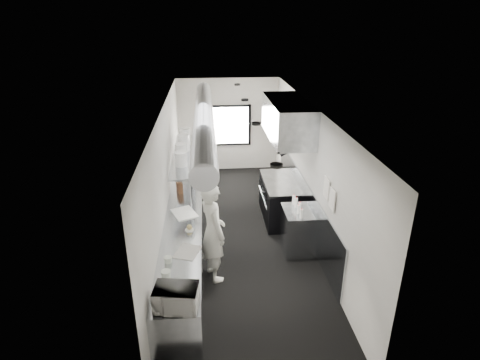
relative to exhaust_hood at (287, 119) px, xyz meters
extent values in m
cube|color=black|center=(-1.10, -0.70, -2.39)|extent=(3.00, 8.00, 0.01)
cube|color=white|center=(-1.10, -0.70, 0.41)|extent=(3.00, 8.00, 0.01)
cube|color=silver|center=(-1.10, 3.30, -0.99)|extent=(3.00, 0.02, 2.80)
cube|color=silver|center=(-1.10, -4.70, -0.99)|extent=(3.00, 0.02, 2.80)
cube|color=silver|center=(-2.60, -0.70, -0.99)|extent=(0.02, 8.00, 2.80)
cube|color=silver|center=(0.40, -0.70, -0.99)|extent=(0.02, 8.00, 2.80)
cube|color=gray|center=(0.38, -0.40, -1.84)|extent=(0.03, 5.50, 1.10)
cylinder|color=#989AA1|center=(-1.80, -0.30, 0.16)|extent=(0.40, 6.40, 0.40)
cube|color=white|center=(-1.10, 3.26, -0.99)|extent=(1.20, 0.03, 1.10)
cube|color=black|center=(-1.10, 3.28, -0.42)|extent=(1.36, 0.03, 0.08)
cube|color=black|center=(-1.10, 3.28, -1.57)|extent=(1.36, 0.03, 0.08)
cube|color=black|center=(-1.74, 3.28, -0.99)|extent=(0.08, 0.03, 1.25)
cube|color=black|center=(-0.46, 3.28, -0.99)|extent=(0.08, 0.03, 1.25)
cube|color=gray|center=(0.00, 0.00, 0.01)|extent=(0.80, 2.20, 0.80)
cube|color=gray|center=(-0.38, 0.00, -0.38)|extent=(0.05, 2.20, 0.05)
cube|color=black|center=(-0.08, 0.00, -0.33)|extent=(0.50, 2.10, 0.28)
cube|color=gray|center=(-2.25, -1.20, -1.94)|extent=(0.70, 6.00, 0.90)
cube|color=gray|center=(-2.30, 0.30, -0.84)|extent=(0.45, 3.00, 0.04)
cylinder|color=gray|center=(-2.10, -1.10, -1.17)|extent=(0.04, 0.04, 0.66)
cylinder|color=gray|center=(-2.10, 0.30, -1.17)|extent=(0.04, 0.04, 0.66)
cylinder|color=gray|center=(-2.10, 1.70, -1.17)|extent=(0.04, 0.04, 0.66)
cube|color=black|center=(-0.05, 0.00, -1.94)|extent=(0.85, 1.60, 0.90)
cube|color=gray|center=(-0.05, 0.00, -1.47)|extent=(0.85, 1.60, 0.04)
cube|color=gray|center=(-0.46, 0.00, -1.94)|extent=(0.03, 1.55, 0.80)
cylinder|color=gray|center=(-0.49, 0.00, -1.84)|extent=(0.03, 1.30, 0.03)
cube|color=gray|center=(0.05, -1.40, -1.94)|extent=(0.65, 0.80, 0.90)
cube|color=gray|center=(-2.25, 2.50, -1.94)|extent=(0.70, 1.20, 0.90)
cube|color=white|center=(0.37, -1.90, -0.79)|extent=(0.02, 0.28, 0.38)
cube|color=white|center=(0.37, -2.25, -0.84)|extent=(0.02, 0.28, 0.38)
imported|color=silver|center=(-1.70, -2.13, -1.45)|extent=(0.67, 0.80, 1.88)
imported|color=silver|center=(-2.22, -3.99, -1.33)|extent=(0.58, 0.47, 0.32)
cylinder|color=silver|center=(-2.42, -3.31, -1.44)|extent=(0.15, 0.15, 0.10)
cylinder|color=silver|center=(-2.42, -2.93, -1.45)|extent=(0.16, 0.16, 0.09)
cube|color=silver|center=(-2.13, -2.68, -1.48)|extent=(0.48, 0.54, 0.01)
cylinder|color=white|center=(-2.11, -1.97, -1.48)|extent=(0.18, 0.18, 0.01)
sphere|color=tan|center=(-2.11, -1.97, -1.43)|extent=(0.10, 0.10, 0.10)
cube|color=white|center=(-2.24, -1.32, -1.48)|extent=(0.58, 0.65, 0.02)
cube|color=#542F1D|center=(-2.38, -0.32, -1.37)|extent=(0.16, 0.24, 0.24)
cylinder|color=white|center=(-2.30, -0.45, -0.67)|extent=(0.32, 0.32, 0.30)
cylinder|color=white|center=(-2.32, 0.02, -0.65)|extent=(0.29, 0.29, 0.33)
cylinder|color=white|center=(-2.29, 0.53, -0.63)|extent=(0.31, 0.31, 0.38)
cylinder|color=white|center=(-2.28, 1.04, -0.62)|extent=(0.33, 0.33, 0.40)
cylinder|color=white|center=(0.00, -1.70, -1.40)|extent=(0.07, 0.07, 0.19)
cylinder|color=white|center=(-0.02, -1.51, -1.40)|extent=(0.07, 0.07, 0.18)
cylinder|color=white|center=(0.03, -1.40, -1.40)|extent=(0.06, 0.06, 0.17)
cylinder|color=white|center=(-0.01, -1.24, -1.39)|extent=(0.08, 0.08, 0.20)
cylinder|color=white|center=(-0.02, -1.10, -1.39)|extent=(0.07, 0.07, 0.20)
camera|label=1|loc=(-1.74, -8.16, 2.11)|focal=29.28mm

